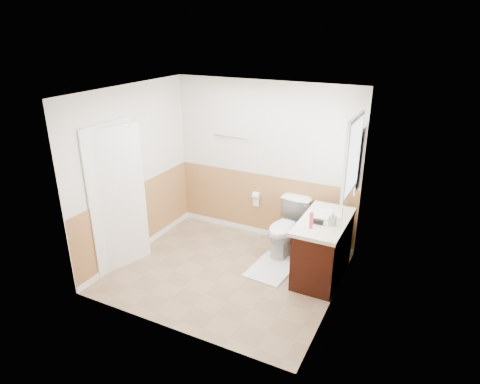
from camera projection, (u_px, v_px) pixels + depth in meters
The scene contains 32 objects.
floor at pixel (226, 272), 5.86m from camera, with size 3.00×3.00×0.00m, color #8C7051.
ceiling at pixel (223, 92), 4.92m from camera, with size 3.00×3.00×0.00m, color white.
wall_back at pixel (264, 162), 6.47m from camera, with size 3.00×3.00×0.00m, color silver.
wall_front at pixel (165, 232), 4.31m from camera, with size 3.00×3.00×0.00m, color silver.
wall_left at pixel (133, 173), 6.01m from camera, with size 3.00×3.00×0.00m, color silver.
wall_right at pixel (339, 212), 4.77m from camera, with size 3.00×3.00×0.00m, color silver.
wainscot_back at pixel (263, 207), 6.74m from camera, with size 3.00×3.00×0.00m, color #B58348.
wainscot_front at pixel (170, 292), 4.61m from camera, with size 3.00×3.00×0.00m, color #B58348.
wainscot_left at pixel (139, 220), 6.29m from camera, with size 2.60×2.60×0.00m, color #B58348.
wainscot_right at pixel (333, 268), 5.06m from camera, with size 2.60×2.60×0.00m, color #B58348.
toilet at pixel (286, 228), 6.24m from camera, with size 0.46×0.80×0.82m, color white.
bath_mat at pixel (272, 268), 5.95m from camera, with size 0.55×0.80×0.02m, color white.
vanity_cabinet at pixel (323, 250), 5.65m from camera, with size 0.55×1.10×0.80m, color black.
vanity_knob_left at pixel (300, 238), 5.64m from camera, with size 0.03×0.03×0.03m, color silver.
vanity_knob_right at pixel (304, 232), 5.81m from camera, with size 0.03×0.03×0.03m, color silver.
countertop at pixel (324, 221), 5.50m from camera, with size 0.60×1.15×0.05m, color white.
sink_basin at pixel (328, 215), 5.61m from camera, with size 0.36×0.36×0.02m, color white.
faucet at pixel (342, 213), 5.51m from camera, with size 0.02×0.02×0.14m, color silver.
lotion_bottle at pixel (311, 220), 5.23m from camera, with size 0.05×0.05×0.22m, color #E73C61.
soap_dispenser at pixel (333, 219), 5.31m from camera, with size 0.08×0.09×0.18m, color #9198A3.
hair_dryer_body at pixel (318, 221), 5.36m from camera, with size 0.07×0.07×0.14m, color black.
hair_dryer_handle at pixel (316, 222), 5.40m from camera, with size 0.03×0.03×0.07m, color black.
mirror_panel at pixel (360, 160), 5.58m from camera, with size 0.02×0.35×0.90m, color silver.
window_frame at pixel (353, 156), 5.08m from camera, with size 0.04×0.80×1.00m, color white.
window_glass at pixel (354, 156), 5.08m from camera, with size 0.01×0.70×0.90m, color white.
door at pixel (119, 200), 5.68m from camera, with size 0.05×0.80×2.04m, color white.
door_frame at pixel (115, 198), 5.71m from camera, with size 0.02×0.92×2.10m, color white.
door_knob at pixel (139, 197), 5.96m from camera, with size 0.06×0.06×0.06m, color silver.
towel_bar at pixel (231, 137), 6.52m from camera, with size 0.02×0.02×0.62m, color silver.
tp_holder_bar at pixel (256, 195), 6.66m from camera, with size 0.02×0.02×0.14m, color silver.
tp_roll at pixel (256, 195), 6.66m from camera, with size 0.11×0.11×0.10m, color white.
tp_sheet at pixel (256, 202), 6.70m from camera, with size 0.10×0.01×0.16m, color white.
Camera 1 is at (2.42, -4.39, 3.25)m, focal length 31.18 mm.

